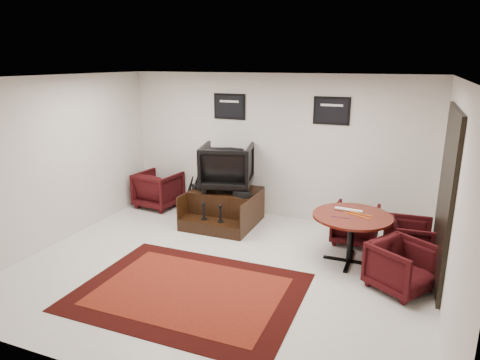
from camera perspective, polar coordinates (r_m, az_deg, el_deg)
name	(u,v)px	position (r m, az deg, el deg)	size (l,w,h in m)	color
ground	(220,268)	(6.58, -2.62, -11.67)	(6.00, 6.00, 0.00)	silver
room_shell	(249,153)	(5.94, 1.25, 3.64)	(6.02, 5.02, 2.81)	beige
area_rug	(190,291)	(6.02, -6.75, -14.52)	(2.96, 2.22, 0.01)	black
shine_podium	(225,208)	(8.22, -2.07, -3.72)	(1.25, 1.28, 0.64)	black
shine_chair	(227,164)	(8.10, -1.74, 2.10)	(0.94, 0.88, 0.96)	black
shoes_pair	(201,186)	(8.26, -5.28, -0.80)	(0.29, 0.32, 0.10)	black
polish_kit	(242,194)	(7.74, 0.27, -1.86)	(0.28, 0.20, 0.10)	black
umbrella_black	(187,197)	(8.37, -7.05, -2.26)	(0.34, 0.13, 0.93)	black
umbrella_hooked	(192,196)	(8.47, -6.40, -2.10)	(0.34, 0.13, 0.91)	black
armchair_side	(158,188)	(9.23, -10.82, -1.00)	(0.82, 0.76, 0.84)	black
meeting_table	(352,221)	(6.71, 14.70, -5.28)	(1.18, 1.18, 0.77)	#421209
table_chair_back	(355,222)	(7.57, 15.11, -5.46)	(0.71, 0.67, 0.73)	black
table_chair_window	(408,239)	(7.14, 21.52, -7.31)	(0.72, 0.67, 0.74)	black
table_chair_corner	(402,264)	(6.25, 20.76, -10.48)	(0.73, 0.68, 0.75)	black
paper_roll	(349,210)	(6.81, 14.29, -3.88)	(0.05, 0.05, 0.42)	silver
table_clutter	(355,215)	(6.68, 15.03, -4.51)	(0.57, 0.34, 0.01)	orange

